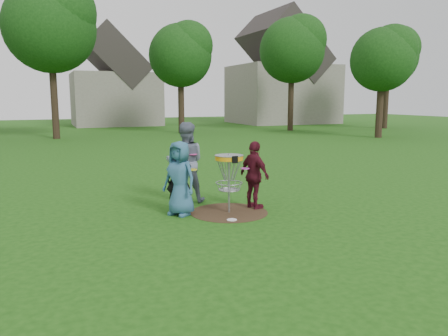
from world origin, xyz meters
name	(u,v)px	position (x,y,z in m)	size (l,w,h in m)	color
ground	(229,212)	(0.00, 0.00, 0.00)	(100.00, 100.00, 0.00)	#19470F
dirt_patch	(229,212)	(0.00, 0.00, 0.00)	(1.80, 1.80, 0.01)	#47331E
player_blue	(180,178)	(-1.10, 0.24, 0.84)	(0.82, 0.54, 1.68)	#2D5B7C
player_black	(179,178)	(-1.05, 0.49, 0.81)	(0.59, 0.39, 1.63)	black
player_grey	(185,162)	(-0.59, 1.43, 1.02)	(0.99, 0.77, 2.03)	slate
player_maroon	(254,175)	(0.71, 0.12, 0.81)	(0.95, 0.40, 1.62)	#4F121F
disc_on_grass	(232,220)	(-0.21, -0.63, 0.01)	(0.22, 0.22, 0.02)	white
disc_golf_basket	(229,169)	(0.00, 0.00, 1.02)	(0.66, 0.67, 1.38)	#9EA0A5
held_discs	(205,165)	(-0.42, 0.45, 1.07)	(1.48, 1.31, 0.27)	yellow
tree_row	(108,42)	(0.44, 20.67, 6.21)	(51.20, 17.42, 9.90)	#38281C
house_row	(137,82)	(4.78, 33.07, 4.14)	(44.50, 10.65, 11.62)	gray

